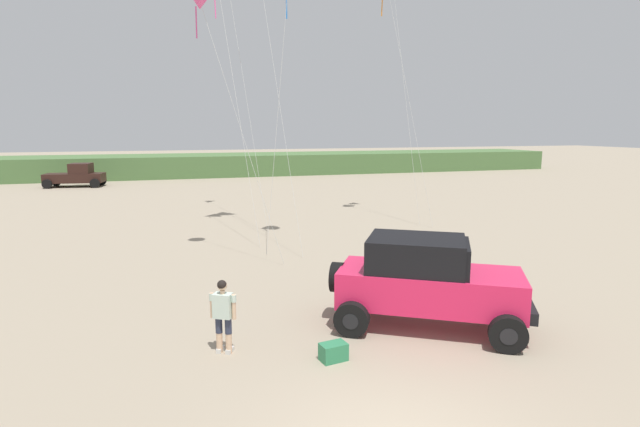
{
  "coord_description": "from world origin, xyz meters",
  "views": [
    {
      "loc": [
        -3.24,
        -6.21,
        4.89
      ],
      "look_at": [
        0.28,
        5.26,
        2.83
      ],
      "focal_mm": 27.94,
      "sensor_mm": 36.0,
      "label": 1
    }
  ],
  "objects_px": {
    "cooler_box": "(333,352)",
    "kite_green_box": "(200,2)",
    "person_watching": "(223,312)",
    "distant_pickup": "(76,176)",
    "jeep": "(427,280)"
  },
  "relations": [
    {
      "from": "cooler_box",
      "to": "kite_green_box",
      "type": "height_order",
      "value": "kite_green_box"
    },
    {
      "from": "person_watching",
      "to": "cooler_box",
      "type": "xyz_separation_m",
      "value": [
        2.19,
        -1.06,
        -0.75
      ]
    },
    {
      "from": "person_watching",
      "to": "distant_pickup",
      "type": "bearing_deg",
      "value": 103.28
    },
    {
      "from": "person_watching",
      "to": "distant_pickup",
      "type": "height_order",
      "value": "distant_pickup"
    },
    {
      "from": "person_watching",
      "to": "kite_green_box",
      "type": "height_order",
      "value": "kite_green_box"
    },
    {
      "from": "distant_pickup",
      "to": "kite_green_box",
      "type": "xyz_separation_m",
      "value": [
        8.78,
        -26.91,
        8.38
      ]
    },
    {
      "from": "cooler_box",
      "to": "distant_pickup",
      "type": "bearing_deg",
      "value": 96.55
    },
    {
      "from": "cooler_box",
      "to": "distant_pickup",
      "type": "relative_size",
      "value": 0.12
    },
    {
      "from": "jeep",
      "to": "cooler_box",
      "type": "distance_m",
      "value": 3.15
    },
    {
      "from": "cooler_box",
      "to": "kite_green_box",
      "type": "xyz_separation_m",
      "value": [
        -1.79,
        9.68,
        9.12
      ]
    },
    {
      "from": "cooler_box",
      "to": "kite_green_box",
      "type": "relative_size",
      "value": 0.06
    },
    {
      "from": "kite_green_box",
      "to": "distant_pickup",
      "type": "bearing_deg",
      "value": 108.07
    },
    {
      "from": "cooler_box",
      "to": "distant_pickup",
      "type": "height_order",
      "value": "distant_pickup"
    },
    {
      "from": "person_watching",
      "to": "kite_green_box",
      "type": "bearing_deg",
      "value": 87.39
    },
    {
      "from": "person_watching",
      "to": "distant_pickup",
      "type": "distance_m",
      "value": 36.52
    }
  ]
}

